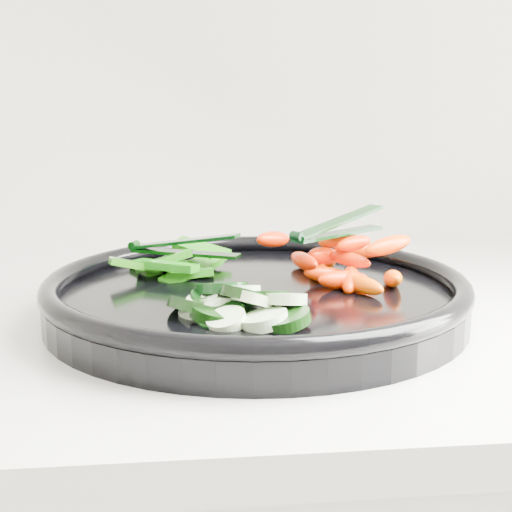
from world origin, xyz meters
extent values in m
cylinder|color=black|center=(-0.70, 1.65, 0.94)|extent=(0.46, 0.46, 0.02)
torus|color=black|center=(-0.70, 1.65, 0.96)|extent=(0.46, 0.46, 0.02)
cylinder|color=black|center=(-0.74, 1.55, 0.96)|extent=(0.05, 0.05, 0.02)
cylinder|color=#D5EFBF|center=(-0.73, 1.54, 0.96)|extent=(0.04, 0.04, 0.02)
cylinder|color=black|center=(-0.75, 1.58, 0.96)|extent=(0.07, 0.07, 0.03)
cylinder|color=beige|center=(-0.74, 1.58, 0.96)|extent=(0.04, 0.04, 0.03)
cylinder|color=black|center=(-0.74, 1.59, 0.96)|extent=(0.06, 0.06, 0.03)
cylinder|color=beige|center=(-0.74, 1.59, 0.96)|extent=(0.04, 0.04, 0.02)
cylinder|color=black|center=(-0.69, 1.54, 0.96)|extent=(0.06, 0.06, 0.02)
cylinder|color=beige|center=(-0.71, 1.54, 0.96)|extent=(0.05, 0.05, 0.02)
cylinder|color=black|center=(-0.72, 1.60, 0.96)|extent=(0.06, 0.06, 0.03)
cylinder|color=beige|center=(-0.74, 1.61, 0.96)|extent=(0.05, 0.05, 0.02)
cylinder|color=black|center=(-0.74, 1.58, 0.96)|extent=(0.06, 0.06, 0.02)
cylinder|color=beige|center=(-0.75, 1.58, 0.96)|extent=(0.04, 0.04, 0.01)
cylinder|color=black|center=(-0.74, 1.56, 0.96)|extent=(0.06, 0.06, 0.02)
cylinder|color=beige|center=(-0.75, 1.58, 0.96)|extent=(0.05, 0.05, 0.02)
cylinder|color=black|center=(-0.74, 1.58, 0.96)|extent=(0.05, 0.05, 0.02)
cylinder|color=beige|center=(-0.75, 1.58, 0.96)|extent=(0.04, 0.04, 0.02)
cylinder|color=black|center=(-0.73, 1.60, 0.97)|extent=(0.04, 0.04, 0.02)
cylinder|color=beige|center=(-0.72, 1.59, 0.97)|extent=(0.04, 0.04, 0.02)
cylinder|color=black|center=(-0.71, 1.57, 0.97)|extent=(0.06, 0.06, 0.03)
cylinder|color=beige|center=(-0.71, 1.56, 0.97)|extent=(0.04, 0.04, 0.02)
cylinder|color=black|center=(-0.70, 1.58, 0.97)|extent=(0.04, 0.04, 0.02)
cylinder|color=beige|center=(-0.69, 1.56, 0.97)|extent=(0.04, 0.04, 0.02)
ellipsoid|color=#FF4100|center=(-0.62, 1.64, 0.96)|extent=(0.03, 0.05, 0.03)
ellipsoid|color=#FD1200|center=(-0.62, 1.64, 0.96)|extent=(0.06, 0.04, 0.03)
ellipsoid|color=#F35300|center=(-0.61, 1.62, 0.96)|extent=(0.03, 0.05, 0.02)
ellipsoid|color=#DD5800|center=(-0.64, 1.68, 0.96)|extent=(0.02, 0.05, 0.03)
ellipsoid|color=#FF5900|center=(-0.58, 1.64, 0.96)|extent=(0.02, 0.05, 0.03)
ellipsoid|color=#E15900|center=(-0.64, 1.68, 0.96)|extent=(0.02, 0.04, 0.02)
ellipsoid|color=red|center=(-0.63, 1.66, 0.96)|extent=(0.05, 0.02, 0.02)
ellipsoid|color=#DE5400|center=(-0.62, 1.73, 0.96)|extent=(0.02, 0.05, 0.03)
ellipsoid|color=red|center=(-0.64, 1.72, 0.96)|extent=(0.03, 0.05, 0.02)
ellipsoid|color=#E23500|center=(-0.65, 1.66, 0.98)|extent=(0.03, 0.05, 0.02)
ellipsoid|color=#F54900|center=(-0.61, 1.66, 0.98)|extent=(0.04, 0.04, 0.02)
ellipsoid|color=#F63D00|center=(-0.63, 1.68, 0.98)|extent=(0.05, 0.05, 0.03)
ellipsoid|color=#E53300|center=(-0.59, 1.71, 0.98)|extent=(0.06, 0.03, 0.02)
ellipsoid|color=#DE4400|center=(-0.62, 1.68, 0.99)|extent=(0.04, 0.02, 0.02)
ellipsoid|color=#F72A00|center=(-0.68, 1.70, 0.99)|extent=(0.04, 0.04, 0.02)
ellipsoid|color=#FA0E00|center=(-0.61, 1.67, 0.99)|extent=(0.04, 0.03, 0.02)
ellipsoid|color=#FF5A00|center=(-0.58, 1.65, 0.99)|extent=(0.06, 0.04, 0.02)
cube|color=#0B740B|center=(-0.77, 1.73, 0.96)|extent=(0.04, 0.06, 0.02)
cube|color=#0F6809|center=(-0.76, 1.73, 0.96)|extent=(0.05, 0.06, 0.03)
cube|color=#0F710A|center=(-0.75, 1.74, 0.96)|extent=(0.05, 0.04, 0.02)
cube|color=#156409|center=(-0.76, 1.70, 0.96)|extent=(0.04, 0.02, 0.01)
cube|color=#0A690C|center=(-0.76, 1.71, 0.96)|extent=(0.06, 0.07, 0.03)
cube|color=#0F6009|center=(-0.80, 1.73, 0.96)|extent=(0.03, 0.05, 0.01)
cube|color=#09650F|center=(-0.79, 1.73, 0.96)|extent=(0.04, 0.07, 0.03)
cube|color=#0F6209|center=(-0.78, 1.71, 0.97)|extent=(0.06, 0.02, 0.02)
cube|color=#126209|center=(-0.81, 1.70, 0.97)|extent=(0.05, 0.03, 0.02)
cube|color=#196E0A|center=(-0.78, 1.69, 0.97)|extent=(0.06, 0.04, 0.01)
cube|color=#0D6709|center=(-0.74, 1.76, 0.97)|extent=(0.06, 0.05, 0.02)
cylinder|color=black|center=(-0.66, 1.64, 1.00)|extent=(0.01, 0.01, 0.01)
cube|color=black|center=(-0.62, 1.68, 1.00)|extent=(0.10, 0.08, 0.00)
cube|color=black|center=(-0.62, 1.68, 1.01)|extent=(0.10, 0.08, 0.02)
cylinder|color=black|center=(-0.81, 1.74, 0.98)|extent=(0.01, 0.01, 0.01)
cube|color=black|center=(-0.76, 1.72, 0.97)|extent=(0.11, 0.06, 0.00)
cube|color=black|center=(-0.76, 1.72, 0.99)|extent=(0.11, 0.06, 0.02)
camera|label=1|loc=(-0.77, 1.04, 1.12)|focal=50.00mm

